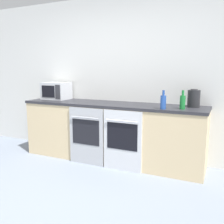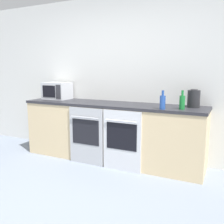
# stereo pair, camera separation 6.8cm
# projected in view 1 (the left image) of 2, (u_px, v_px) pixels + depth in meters

# --- Properties ---
(ground_plane) EXTENTS (16.00, 16.00, 0.00)m
(ground_plane) POSITION_uv_depth(u_px,v_px,m) (42.00, 213.00, 2.53)
(ground_plane) COLOR gray
(wall_back) EXTENTS (10.00, 0.06, 2.60)m
(wall_back) POSITION_uv_depth(u_px,v_px,m) (120.00, 78.00, 4.11)
(wall_back) COLOR silver
(wall_back) RESTS_ON ground_plane
(counter_back) EXTENTS (2.89, 0.64, 0.92)m
(counter_back) POSITION_uv_depth(u_px,v_px,m) (111.00, 132.00, 3.94)
(counter_back) COLOR #D1B789
(counter_back) RESTS_ON ground_plane
(oven_left) EXTENTS (0.57, 0.06, 0.87)m
(oven_left) POSITION_uv_depth(u_px,v_px,m) (86.00, 136.00, 3.76)
(oven_left) COLOR #A8AAAF
(oven_left) RESTS_ON ground_plane
(oven_right) EXTENTS (0.57, 0.06, 0.87)m
(oven_right) POSITION_uv_depth(u_px,v_px,m) (122.00, 140.00, 3.52)
(oven_right) COLOR silver
(oven_right) RESTS_ON ground_plane
(microwave) EXTENTS (0.44, 0.35, 0.29)m
(microwave) POSITION_uv_depth(u_px,v_px,m) (56.00, 91.00, 4.39)
(microwave) COLOR #B7BABF
(microwave) RESTS_ON counter_back
(bottle_green) EXTENTS (0.07, 0.07, 0.25)m
(bottle_green) POSITION_uv_depth(u_px,v_px,m) (183.00, 102.00, 3.27)
(bottle_green) COLOR #19722D
(bottle_green) RESTS_ON counter_back
(bottle_blue) EXTENTS (0.08, 0.08, 0.25)m
(bottle_blue) POSITION_uv_depth(u_px,v_px,m) (163.00, 102.00, 3.27)
(bottle_blue) COLOR #234793
(bottle_blue) RESTS_ON counter_back
(kettle) EXTENTS (0.17, 0.17, 0.25)m
(kettle) POSITION_uv_depth(u_px,v_px,m) (194.00, 99.00, 3.44)
(kettle) COLOR #232326
(kettle) RESTS_ON counter_back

